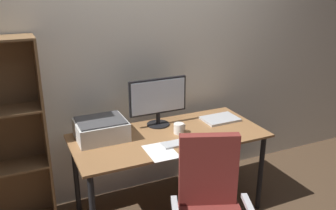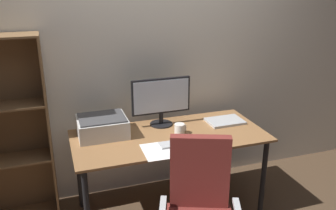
{
  "view_description": "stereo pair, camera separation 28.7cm",
  "coord_description": "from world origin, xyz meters",
  "px_view_note": "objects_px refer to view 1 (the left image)",
  "views": [
    {
      "loc": [
        -1.15,
        -2.49,
        1.99
      ],
      "look_at": [
        -0.02,
        -0.03,
        1.02
      ],
      "focal_mm": 38.48,
      "sensor_mm": 36.0,
      "label": 1
    },
    {
      "loc": [
        -0.89,
        -2.59,
        1.99
      ],
      "look_at": [
        -0.02,
        -0.03,
        1.02
      ],
      "focal_mm": 38.48,
      "sensor_mm": 36.0,
      "label": 2
    }
  ],
  "objects_px": {
    "desk": "(169,143)",
    "coffee_mug": "(179,128)",
    "monitor": "(158,99)",
    "printer": "(101,129)",
    "laptop": "(220,119)",
    "keyboard": "(179,143)",
    "mouse": "(204,138)"
  },
  "relations": [
    {
      "from": "desk",
      "to": "coffee_mug",
      "type": "xyz_separation_m",
      "value": [
        0.09,
        -0.01,
        0.12
      ]
    },
    {
      "from": "monitor",
      "to": "coffee_mug",
      "type": "distance_m",
      "value": 0.32
    },
    {
      "from": "printer",
      "to": "coffee_mug",
      "type": "bearing_deg",
      "value": -16.15
    },
    {
      "from": "desk",
      "to": "laptop",
      "type": "xyz_separation_m",
      "value": [
        0.56,
        0.1,
        0.09
      ]
    },
    {
      "from": "keyboard",
      "to": "printer",
      "type": "height_order",
      "value": "printer"
    },
    {
      "from": "desk",
      "to": "printer",
      "type": "distance_m",
      "value": 0.58
    },
    {
      "from": "monitor",
      "to": "mouse",
      "type": "bearing_deg",
      "value": -63.68
    },
    {
      "from": "keyboard",
      "to": "printer",
      "type": "distance_m",
      "value": 0.65
    },
    {
      "from": "keyboard",
      "to": "mouse",
      "type": "height_order",
      "value": "mouse"
    },
    {
      "from": "laptop",
      "to": "keyboard",
      "type": "bearing_deg",
      "value": -152.97
    },
    {
      "from": "laptop",
      "to": "mouse",
      "type": "bearing_deg",
      "value": -139.94
    },
    {
      "from": "mouse",
      "to": "desk",
      "type": "bearing_deg",
      "value": 142.76
    },
    {
      "from": "desk",
      "to": "printer",
      "type": "bearing_deg",
      "value": 162.08
    },
    {
      "from": "desk",
      "to": "mouse",
      "type": "bearing_deg",
      "value": -43.26
    },
    {
      "from": "coffee_mug",
      "to": "printer",
      "type": "bearing_deg",
      "value": 163.85
    },
    {
      "from": "laptop",
      "to": "printer",
      "type": "height_order",
      "value": "printer"
    },
    {
      "from": "monitor",
      "to": "mouse",
      "type": "height_order",
      "value": "monitor"
    },
    {
      "from": "printer",
      "to": "monitor",
      "type": "bearing_deg",
      "value": 6.23
    },
    {
      "from": "desk",
      "to": "keyboard",
      "type": "xyz_separation_m",
      "value": [
        -0.0,
        -0.2,
        0.09
      ]
    },
    {
      "from": "coffee_mug",
      "to": "printer",
      "type": "relative_size",
      "value": 0.25
    },
    {
      "from": "desk",
      "to": "printer",
      "type": "xyz_separation_m",
      "value": [
        -0.53,
        0.17,
        0.16
      ]
    },
    {
      "from": "laptop",
      "to": "printer",
      "type": "bearing_deg",
      "value": 175.66
    },
    {
      "from": "monitor",
      "to": "laptop",
      "type": "bearing_deg",
      "value": -13.2
    },
    {
      "from": "desk",
      "to": "printer",
      "type": "relative_size",
      "value": 4.01
    },
    {
      "from": "desk",
      "to": "mouse",
      "type": "relative_size",
      "value": 16.7
    },
    {
      "from": "desk",
      "to": "coffee_mug",
      "type": "relative_size",
      "value": 15.77
    },
    {
      "from": "printer",
      "to": "laptop",
      "type": "bearing_deg",
      "value": -3.87
    },
    {
      "from": "mouse",
      "to": "monitor",
      "type": "bearing_deg",
      "value": 122.34
    },
    {
      "from": "monitor",
      "to": "printer",
      "type": "xyz_separation_m",
      "value": [
        -0.53,
        -0.06,
        -0.16
      ]
    },
    {
      "from": "monitor",
      "to": "printer",
      "type": "relative_size",
      "value": 1.31
    },
    {
      "from": "monitor",
      "to": "laptop",
      "type": "xyz_separation_m",
      "value": [
        0.56,
        -0.13,
        -0.23
      ]
    },
    {
      "from": "desk",
      "to": "monitor",
      "type": "xyz_separation_m",
      "value": [
        0.0,
        0.23,
        0.32
      ]
    }
  ]
}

